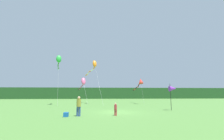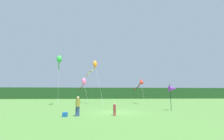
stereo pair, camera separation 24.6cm
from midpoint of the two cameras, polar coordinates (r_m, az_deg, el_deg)
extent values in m
plane|color=#477533|center=(17.40, 1.89, -15.57)|extent=(120.00, 120.00, 0.00)
cube|color=#234C23|center=(62.21, -2.48, -8.71)|extent=(108.00, 2.03, 4.43)
cylinder|color=#334C8C|center=(14.62, -12.76, -14.95)|extent=(0.18, 0.18, 0.85)
cylinder|color=#334C8C|center=(14.60, -11.97, -14.99)|extent=(0.18, 0.18, 0.85)
cylinder|color=olive|center=(14.55, -12.26, -11.98)|extent=(0.39, 0.39, 0.67)
sphere|color=tan|center=(14.53, -12.20, -10.16)|extent=(0.25, 0.25, 0.25)
cylinder|color=#B23338|center=(14.68, 1.21, -15.72)|extent=(0.12, 0.12, 0.56)
cylinder|color=#B23338|center=(14.69, 1.73, -15.71)|extent=(0.12, 0.12, 0.56)
cylinder|color=#B23338|center=(14.63, 1.46, -13.78)|extent=(0.26, 0.26, 0.44)
sphere|color=tan|center=(14.61, 1.46, -12.60)|extent=(0.16, 0.16, 0.16)
cube|color=#1959B2|center=(14.58, -16.76, -15.73)|extent=(0.41, 0.43, 0.39)
cylinder|color=black|center=(20.30, 21.49, -9.45)|extent=(0.06, 0.06, 3.22)
cone|color=purple|center=(20.46, 22.22, -6.50)|extent=(0.90, 0.70, 0.70)
cylinder|color=#B2B2B2|center=(30.36, 11.75, -8.22)|extent=(0.06, 1.81, 4.58)
cone|color=red|center=(31.32, 11.14, -4.06)|extent=(0.92, 1.22, 1.28)
cylinder|color=red|center=(31.74, 10.80, -5.09)|extent=(0.36, 1.07, 0.42)
cylinder|color=black|center=(32.69, 10.35, -5.72)|extent=(0.34, 1.09, 0.54)
cylinder|color=red|center=(33.66, 10.07, -6.21)|extent=(0.23, 1.03, 0.32)
cylinder|color=black|center=(34.60, 9.54, -6.61)|extent=(0.40, 1.07, 0.45)
cylinder|color=red|center=(35.53, 8.98, -7.10)|extent=(0.26, 1.07, 0.47)
cylinder|color=black|center=(36.49, 8.55, -7.51)|extent=(0.25, 1.05, 0.37)
cylinder|color=#B2B2B2|center=(29.16, -4.73, -4.77)|extent=(1.79, 4.56, 8.22)
ellipsoid|color=orange|center=(31.98, -6.18, 2.32)|extent=(1.18, 1.32, 1.69)
cylinder|color=orange|center=(32.37, -6.39, 0.82)|extent=(0.45, 1.15, 0.45)
cylinder|color=white|center=(33.32, -7.03, 0.05)|extent=(0.77, 1.08, 0.51)
cylinder|color=orange|center=(34.21, -7.96, -0.57)|extent=(0.81, 1.03, 0.36)
cylinder|color=white|center=(35.17, -8.60, -1.21)|extent=(0.48, 1.16, 0.54)
cylinder|color=orange|center=(36.15, -9.14, -1.82)|extent=(0.75, 1.06, 0.37)
cylinder|color=#B2B2B2|center=(31.69, -9.59, -8.17)|extent=(1.34, 3.85, 4.73)
ellipsoid|color=#E5598C|center=(33.77, -10.29, -4.18)|extent=(1.28, 1.57, 1.87)
cylinder|color=#E5598C|center=(33.94, -10.52, -5.52)|extent=(0.47, 0.58, 0.36)
cylinder|color=black|center=(34.40, -10.74, -5.78)|extent=(0.30, 0.56, 0.29)
cylinder|color=#E5598C|center=(34.88, -10.92, -5.99)|extent=(0.43, 0.58, 0.32)
cylinder|color=black|center=(35.36, -11.13, -6.23)|extent=(0.34, 0.58, 0.32)
cylinder|color=#E5598C|center=(35.84, -11.30, -6.48)|extent=(0.40, 0.59, 0.34)
cylinder|color=black|center=(36.30, -11.57, -6.72)|extent=(0.45, 0.58, 0.33)
cylinder|color=#E5598C|center=(36.78, -11.78, -6.93)|extent=(0.34, 0.57, 0.29)
cylinder|color=black|center=(37.26, -11.99, -7.16)|extent=(0.45, 0.59, 0.36)
cylinder|color=#B2B2B2|center=(28.06, -19.25, -3.93)|extent=(0.88, 2.53, 8.43)
ellipsoid|color=green|center=(29.99, -19.01, 3.92)|extent=(1.20, 1.22, 1.54)
cylinder|color=green|center=(30.09, -19.09, 2.71)|extent=(0.34, 0.52, 0.25)
cylinder|color=black|center=(30.53, -19.10, 2.42)|extent=(0.30, 0.53, 0.29)
cylinder|color=green|center=(30.96, -19.18, 2.06)|extent=(0.41, 0.55, 0.32)
cylinder|color=black|center=(31.39, -19.22, 1.68)|extent=(0.27, 0.54, 0.32)
cylinder|color=green|center=(31.83, -19.22, 1.37)|extent=(0.35, 0.52, 0.25)
cylinder|color=black|center=(32.27, -19.23, 1.15)|extent=(0.29, 0.51, 0.25)
cylinder|color=green|center=(32.72, -19.16, 0.89)|extent=(0.27, 0.53, 0.29)
cylinder|color=black|center=(33.16, -19.09, 0.62)|extent=(0.28, 0.52, 0.27)
cylinder|color=green|center=(33.59, -19.17, 0.39)|extent=(0.42, 0.52, 0.26)
camera|label=1|loc=(0.12, -89.70, -0.05)|focal=24.30mm
camera|label=2|loc=(0.12, 90.30, 0.05)|focal=24.30mm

